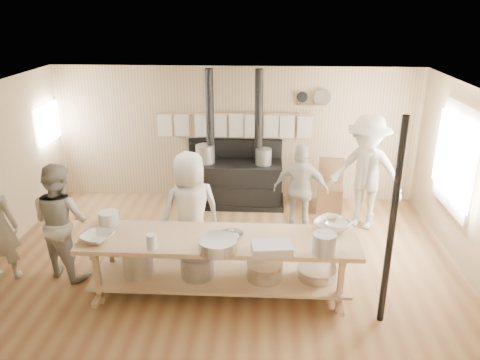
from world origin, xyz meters
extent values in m
plane|color=brown|center=(0.00, 0.00, 0.00)|extent=(7.00, 7.00, 0.00)
plane|color=tan|center=(0.00, 2.50, 1.30)|extent=(7.00, 0.00, 7.00)
plane|color=tan|center=(0.00, -2.50, 1.30)|extent=(7.00, 0.00, 7.00)
plane|color=tan|center=(3.50, 0.00, 1.30)|extent=(0.00, 5.00, 5.00)
plane|color=beige|center=(0.00, 0.00, 2.60)|extent=(7.00, 7.00, 0.00)
cube|color=beige|center=(3.47, 0.60, 1.50)|extent=(0.06, 1.35, 1.65)
plane|color=white|center=(3.43, 0.60, 1.50)|extent=(0.00, 1.50, 1.50)
cube|color=beige|center=(3.42, 0.60, 1.50)|extent=(0.02, 0.03, 1.50)
plane|color=white|center=(-3.45, 2.00, 1.60)|extent=(0.00, 0.90, 0.90)
cube|color=black|center=(0.00, 2.10, 0.42)|extent=(1.80, 0.70, 0.85)
cube|color=black|center=(0.00, 2.10, 0.05)|extent=(1.90, 0.75, 0.10)
cube|color=black|center=(0.00, 2.40, 1.05)|extent=(1.80, 0.12, 0.35)
cylinder|color=black|center=(-0.45, 2.15, 1.73)|extent=(0.15, 0.15, 1.75)
cylinder|color=black|center=(0.45, 2.15, 1.73)|extent=(0.15, 0.15, 1.75)
cylinder|color=#B2B2B7|center=(-0.55, 2.10, 1.02)|extent=(0.36, 0.36, 0.34)
cylinder|color=gray|center=(0.55, 2.05, 1.00)|extent=(0.30, 0.30, 0.30)
cylinder|color=tan|center=(0.00, 2.40, 1.72)|extent=(3.00, 0.04, 0.04)
cube|color=silver|center=(-1.35, 2.40, 1.50)|extent=(0.28, 0.01, 0.46)
cube|color=silver|center=(-1.01, 2.40, 1.50)|extent=(0.28, 0.01, 0.46)
cube|color=silver|center=(-0.68, 2.40, 1.50)|extent=(0.28, 0.01, 0.46)
cube|color=silver|center=(-0.34, 2.40, 1.50)|extent=(0.28, 0.01, 0.46)
cube|color=silver|center=(0.00, 2.40, 1.50)|extent=(0.28, 0.01, 0.46)
cube|color=silver|center=(0.34, 2.40, 1.50)|extent=(0.28, 0.01, 0.46)
cube|color=silver|center=(0.68, 2.40, 1.50)|extent=(0.28, 0.01, 0.46)
cube|color=silver|center=(1.01, 2.40, 1.50)|extent=(0.28, 0.01, 0.46)
cube|color=silver|center=(1.35, 2.40, 1.50)|extent=(0.28, 0.01, 0.46)
cube|color=tan|center=(1.40, 2.42, 1.90)|extent=(0.50, 0.14, 0.03)
cylinder|color=black|center=(1.25, 2.44, 2.05)|extent=(0.20, 0.04, 0.20)
cylinder|color=silver|center=(1.62, 2.44, 2.05)|extent=(0.32, 0.03, 0.32)
cube|color=tan|center=(0.00, -0.90, 0.82)|extent=(3.60, 0.90, 0.06)
cube|color=tan|center=(0.00, -0.90, 0.25)|extent=(3.40, 0.80, 0.04)
cube|color=tan|center=(0.00, -0.90, 0.20)|extent=(3.30, 0.06, 0.06)
cube|color=tan|center=(-1.55, -1.20, 0.42)|extent=(0.07, 0.07, 0.85)
cube|color=tan|center=(-1.55, -0.60, 0.42)|extent=(0.07, 0.07, 0.85)
cube|color=tan|center=(1.55, -1.20, 0.42)|extent=(0.07, 0.07, 0.85)
cube|color=tan|center=(1.55, -0.60, 0.42)|extent=(0.07, 0.07, 0.85)
cylinder|color=#B2B2B7|center=(-1.10, -0.90, 0.46)|extent=(0.40, 0.40, 0.38)
cylinder|color=gray|center=(-0.30, -0.90, 0.42)|extent=(0.44, 0.44, 0.30)
cylinder|color=silver|center=(0.60, -0.90, 0.38)|extent=(0.48, 0.48, 0.22)
cylinder|color=silver|center=(1.30, -0.90, 0.34)|extent=(0.52, 0.52, 0.14)
cylinder|color=black|center=(2.05, -1.35, 1.30)|extent=(0.08, 0.08, 2.60)
imported|color=#BAB5A4|center=(-2.26, -0.51, 0.84)|extent=(1.02, 0.93, 1.69)
imported|color=#BAB5A4|center=(-0.48, -0.19, 0.89)|extent=(1.03, 0.88, 1.77)
imported|color=#BAB5A4|center=(1.19, 0.98, 0.78)|extent=(0.97, 0.53, 1.57)
imported|color=#BAB5A4|center=(2.29, 1.27, 1.00)|extent=(1.49, 1.29, 2.00)
cube|color=brown|center=(1.80, 1.87, 0.25)|extent=(0.51, 0.51, 0.50)
cube|color=brown|center=(1.83, 2.08, 0.72)|extent=(0.46, 0.10, 0.55)
imported|color=white|center=(-1.55, -1.07, 0.90)|extent=(0.49, 0.49, 0.09)
imported|color=silver|center=(0.17, -0.93, 0.90)|extent=(0.39, 0.39, 0.09)
imported|color=white|center=(1.50, -0.57, 0.91)|extent=(0.66, 0.66, 0.12)
imported|color=silver|center=(1.55, -0.57, 0.91)|extent=(0.49, 0.49, 0.11)
cube|color=#B2B2B7|center=(0.68, -1.23, 0.90)|extent=(0.52, 0.38, 0.11)
cylinder|color=silver|center=(0.02, -1.23, 0.93)|extent=(0.64, 0.64, 0.16)
cylinder|color=gray|center=(1.31, -1.23, 0.98)|extent=(0.32, 0.32, 0.26)
cylinder|color=white|center=(-1.55, -0.57, 0.94)|extent=(0.36, 0.36, 0.17)
cylinder|color=white|center=(-0.81, -1.23, 0.95)|extent=(0.14, 0.14, 0.19)
camera|label=1|loc=(0.56, -6.27, 3.73)|focal=35.00mm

